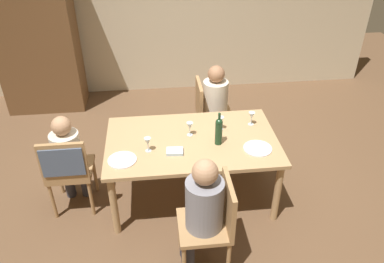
# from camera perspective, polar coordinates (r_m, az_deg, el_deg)

# --- Properties ---
(ground_plane) EXTENTS (10.00, 10.00, 0.00)m
(ground_plane) POSITION_cam_1_polar(r_m,az_deg,el_deg) (4.32, 0.00, -9.33)
(ground_plane) COLOR brown
(rear_room_partition) EXTENTS (6.40, 0.12, 2.70)m
(rear_room_partition) POSITION_cam_1_polar(r_m,az_deg,el_deg) (6.11, -3.00, 18.24)
(rear_room_partition) COLOR beige
(rear_room_partition) RESTS_ON ground_plane
(armoire_cabinet) EXTENTS (1.18, 0.62, 2.18)m
(armoire_cabinet) POSITION_cam_1_polar(r_m,az_deg,el_deg) (5.96, -22.33, 12.96)
(armoire_cabinet) COLOR brown
(armoire_cabinet) RESTS_ON ground_plane
(dining_table) EXTENTS (1.73, 1.06, 0.74)m
(dining_table) POSITION_cam_1_polar(r_m,az_deg,el_deg) (3.90, 0.00, -2.18)
(dining_table) COLOR tan
(dining_table) RESTS_ON ground_plane
(chair_far_right) EXTENTS (0.44, 0.44, 0.92)m
(chair_far_right) POSITION_cam_1_polar(r_m,az_deg,el_deg) (4.77, 2.41, 3.12)
(chair_far_right) COLOR #A87F51
(chair_far_right) RESTS_ON ground_plane
(chair_left_end) EXTENTS (0.44, 0.46, 0.92)m
(chair_left_end) POSITION_cam_1_polar(r_m,az_deg,el_deg) (3.93, -18.25, -5.03)
(chair_left_end) COLOR #A87F51
(chair_left_end) RESTS_ON ground_plane
(chair_near) EXTENTS (0.44, 0.44, 0.92)m
(chair_near) POSITION_cam_1_polar(r_m,az_deg,el_deg) (3.31, 3.34, -12.93)
(chair_near) COLOR #A87F51
(chair_near) RESTS_ON ground_plane
(person_woman_host) EXTENTS (0.35, 0.30, 1.13)m
(person_woman_host) POSITION_cam_1_polar(r_m,az_deg,el_deg) (4.72, 3.80, 4.45)
(person_woman_host) COLOR #33333D
(person_woman_host) RESTS_ON ground_plane
(person_man_bearded) EXTENTS (0.28, 0.33, 1.08)m
(person_man_bearded) POSITION_cam_1_polar(r_m,az_deg,el_deg) (4.02, -18.01, -3.31)
(person_man_bearded) COLOR #33333D
(person_man_bearded) RESTS_ON ground_plane
(person_man_guest) EXTENTS (0.36, 0.32, 1.15)m
(person_man_guest) POSITION_cam_1_polar(r_m,az_deg,el_deg) (3.20, 1.37, -11.48)
(person_man_guest) COLOR #33333D
(person_man_guest) RESTS_ON ground_plane
(wine_bottle_tall_green) EXTENTS (0.07, 0.07, 0.35)m
(wine_bottle_tall_green) POSITION_cam_1_polar(r_m,az_deg,el_deg) (3.73, 4.03, 0.16)
(wine_bottle_tall_green) COLOR #19381E
(wine_bottle_tall_green) RESTS_ON dining_table
(wine_glass_near_left) EXTENTS (0.07, 0.07, 0.15)m
(wine_glass_near_left) POSITION_cam_1_polar(r_m,az_deg,el_deg) (3.98, 4.33, 1.64)
(wine_glass_near_left) COLOR silver
(wine_glass_near_left) RESTS_ON dining_table
(wine_glass_centre) EXTENTS (0.07, 0.07, 0.15)m
(wine_glass_centre) POSITION_cam_1_polar(r_m,az_deg,el_deg) (3.88, -0.33, 0.79)
(wine_glass_centre) COLOR silver
(wine_glass_centre) RESTS_ON dining_table
(wine_glass_near_right) EXTENTS (0.07, 0.07, 0.15)m
(wine_glass_near_right) POSITION_cam_1_polar(r_m,az_deg,el_deg) (4.10, 8.91, 2.32)
(wine_glass_near_right) COLOR silver
(wine_glass_near_right) RESTS_ON dining_table
(wine_glass_far) EXTENTS (0.07, 0.07, 0.15)m
(wine_glass_far) POSITION_cam_1_polar(r_m,az_deg,el_deg) (3.67, -6.64, -1.55)
(wine_glass_far) COLOR silver
(wine_glass_far) RESTS_ON dining_table
(dinner_plate_host) EXTENTS (0.28, 0.28, 0.01)m
(dinner_plate_host) POSITION_cam_1_polar(r_m,az_deg,el_deg) (3.78, 9.79, -2.51)
(dinner_plate_host) COLOR white
(dinner_plate_host) RESTS_ON dining_table
(dinner_plate_guest_left) EXTENTS (0.27, 0.27, 0.01)m
(dinner_plate_guest_left) POSITION_cam_1_polar(r_m,az_deg,el_deg) (3.64, -10.39, -4.21)
(dinner_plate_guest_left) COLOR white
(dinner_plate_guest_left) RESTS_ON dining_table
(folded_napkin) EXTENTS (0.17, 0.13, 0.03)m
(folded_napkin) POSITION_cam_1_polar(r_m,az_deg,el_deg) (3.68, -2.59, -2.98)
(folded_napkin) COLOR #ADC6D6
(folded_napkin) RESTS_ON dining_table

